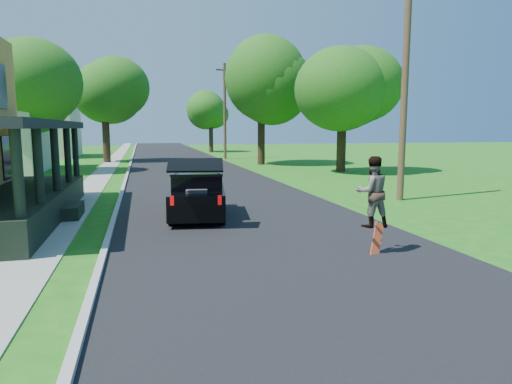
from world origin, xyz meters
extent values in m
plane|color=#156313|center=(0.00, 0.00, 0.00)|extent=(140.00, 140.00, 0.00)
cube|color=black|center=(0.00, 20.00, 0.00)|extent=(8.00, 120.00, 0.02)
cube|color=#A1A19B|center=(-4.05, 20.00, 0.00)|extent=(0.15, 120.00, 0.12)
cube|color=gray|center=(-5.60, 20.00, 0.00)|extent=(1.30, 120.00, 0.03)
cube|color=black|center=(-6.80, 6.00, 0.45)|extent=(2.40, 10.00, 0.90)
cube|color=black|center=(-6.80, 6.00, 3.00)|extent=(2.60, 10.30, 0.25)
cube|color=beige|center=(-13.50, 40.00, 2.50)|extent=(8.00, 8.00, 5.00)
pyramid|color=black|center=(-13.50, 40.00, 7.20)|extent=(12.78, 12.78, 2.20)
cube|color=black|center=(-1.40, 5.14, 0.59)|extent=(2.24, 4.19, 0.77)
cube|color=black|center=(-1.38, 5.28, 1.20)|extent=(1.88, 2.67, 0.50)
cube|color=black|center=(-1.38, 5.28, 1.48)|extent=(1.93, 2.75, 0.07)
cube|color=black|center=(-1.68, 3.22, 1.86)|extent=(1.65, 1.04, 0.35)
cube|color=#36363B|center=(-1.57, 3.96, 0.86)|extent=(0.71, 0.63, 0.41)
cube|color=silver|center=(-2.04, 5.38, 1.56)|extent=(0.37, 2.18, 0.05)
cube|color=silver|center=(-0.72, 5.18, 1.56)|extent=(0.37, 2.18, 0.05)
cube|color=#990505|center=(-2.35, 3.29, 0.86)|extent=(0.12, 0.07, 0.27)
cube|color=#990505|center=(-1.02, 3.09, 0.86)|extent=(0.12, 0.07, 0.27)
cylinder|color=black|center=(-1.93, 6.55, 0.31)|extent=(0.30, 0.64, 0.62)
cylinder|color=black|center=(-0.49, 6.34, 0.31)|extent=(0.30, 0.64, 0.62)
cylinder|color=black|center=(-2.31, 3.95, 0.31)|extent=(0.30, 0.64, 0.62)
cylinder|color=black|center=(-0.87, 3.74, 0.31)|extent=(0.30, 0.64, 0.62)
imported|color=black|center=(1.93, -0.26, 1.45)|extent=(0.82, 0.65, 1.63)
cube|color=#AE310E|center=(2.11, -0.23, 0.29)|extent=(0.55, 0.42, 0.84)
cylinder|color=black|center=(-10.50, 22.22, 1.62)|extent=(0.69, 0.69, 3.23)
sphere|color=#367F21|center=(-10.50, 22.22, 5.12)|extent=(6.83, 6.83, 5.65)
sphere|color=#367F21|center=(-10.03, 22.02, 6.37)|extent=(5.92, 5.92, 4.90)
sphere|color=#367F21|center=(-11.10, 22.50, 5.74)|extent=(6.07, 6.07, 5.03)
cylinder|color=black|center=(-6.00, 30.88, 1.78)|extent=(0.65, 0.65, 3.55)
sphere|color=#367F21|center=(-6.00, 30.88, 5.61)|extent=(6.74, 6.74, 6.16)
sphere|color=#367F21|center=(-5.61, 30.52, 6.98)|extent=(5.84, 5.84, 5.34)
sphere|color=#367F21|center=(-6.49, 31.35, 6.29)|extent=(5.99, 5.99, 5.48)
cylinder|color=black|center=(9.75, 18.55, 1.65)|extent=(0.71, 0.71, 3.29)
sphere|color=#367F21|center=(9.75, 18.55, 5.09)|extent=(6.35, 6.35, 5.39)
sphere|color=#367F21|center=(10.24, 18.31, 6.28)|extent=(5.50, 5.50, 4.67)
sphere|color=#367F21|center=(9.13, 18.86, 5.69)|extent=(5.65, 5.65, 4.79)
cylinder|color=black|center=(6.10, 25.59, 2.03)|extent=(0.75, 0.75, 4.07)
sphere|color=#367F21|center=(6.10, 25.59, 5.99)|extent=(7.61, 7.61, 5.77)
sphere|color=#367F21|center=(6.34, 25.15, 7.27)|extent=(6.60, 6.60, 5.00)
sphere|color=#367F21|center=(5.80, 26.17, 6.63)|extent=(6.77, 6.77, 5.13)
cylinder|color=black|center=(5.00, 45.20, 1.55)|extent=(0.52, 0.52, 3.10)
sphere|color=#367F21|center=(5.00, 45.20, 4.50)|extent=(4.46, 4.46, 4.21)
sphere|color=#367F21|center=(5.37, 44.95, 5.44)|extent=(3.86, 3.86, 3.65)
sphere|color=#367F21|center=(4.54, 45.52, 4.97)|extent=(3.96, 3.96, 3.74)
cylinder|color=#4E3624|center=(6.95, 6.70, 4.82)|extent=(0.34, 0.34, 9.64)
cylinder|color=#4E3624|center=(4.50, 32.94, 4.40)|extent=(0.31, 0.31, 8.80)
cube|color=#4E3624|center=(4.50, 32.94, 8.17)|extent=(1.68, 0.36, 0.13)
camera|label=1|loc=(-3.12, -9.57, 2.89)|focal=32.00mm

